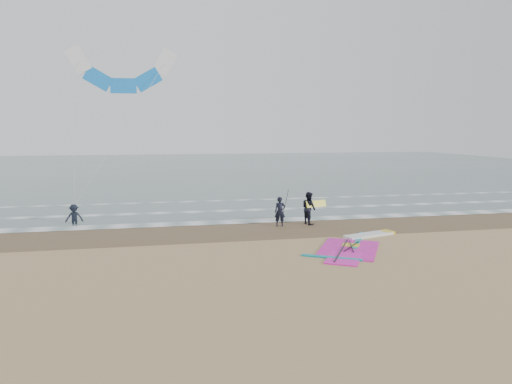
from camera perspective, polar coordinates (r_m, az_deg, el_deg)
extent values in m
plane|color=tan|center=(19.54, 6.64, -8.24)|extent=(120.00, 120.00, 0.00)
cube|color=#47605E|center=(66.34, -6.26, 3.02)|extent=(120.00, 80.00, 0.02)
cube|color=brown|center=(25.14, 2.41, -4.59)|extent=(120.00, 5.00, 0.01)
cube|color=white|center=(27.24, 1.31, -3.58)|extent=(120.00, 1.20, 0.02)
cube|color=white|center=(30.89, -0.24, -2.23)|extent=(120.00, 0.70, 0.02)
cube|color=white|center=(35.26, -1.65, -1.00)|extent=(120.00, 0.50, 0.01)
cube|color=white|center=(24.03, 13.88, -5.23)|extent=(2.87, 1.52, 0.13)
cube|color=yellow|center=(24.91, 16.07, -4.84)|extent=(0.68, 0.79, 0.15)
cube|color=#ED1DB2|center=(21.26, 11.52, -6.97)|extent=(3.91, 4.32, 0.04)
cube|color=#ED1DB2|center=(19.65, 10.90, -8.16)|extent=(2.16, 2.41, 0.05)
cube|color=#0C8C99|center=(22.98, 12.69, -5.89)|extent=(2.00, 3.21, 0.06)
cube|color=#0C8C99|center=(19.69, 9.44, -8.09)|extent=(2.34, 1.50, 0.06)
cube|color=yellow|center=(21.88, 11.76, -6.54)|extent=(1.01, 0.97, 0.06)
cylinder|color=black|center=(20.88, 10.62, -7.12)|extent=(2.07, 3.51, 0.07)
cylinder|color=black|center=(21.53, 11.84, -6.64)|extent=(1.38, 1.52, 0.04)
cylinder|color=black|center=(21.53, 11.84, -6.64)|extent=(0.66, 1.92, 0.04)
imported|color=black|center=(25.64, 3.02, -2.46)|extent=(0.66, 0.49, 1.67)
imported|color=black|center=(26.34, 6.62, -2.01)|extent=(0.95, 1.08, 1.87)
imported|color=black|center=(28.10, -21.81, -2.27)|extent=(1.00, 0.59, 1.52)
cylinder|color=black|center=(25.65, 3.67, -1.58)|extent=(0.17, 0.86, 1.82)
cube|color=yellow|center=(26.33, 7.53, -1.47)|extent=(1.30, 0.51, 0.39)
cube|color=white|center=(31.76, -21.34, 15.15)|extent=(1.65, 0.13, 1.89)
cube|color=blue|center=(31.46, -19.15, 13.24)|extent=(1.90, 0.14, 1.65)
cube|color=blue|center=(31.26, -16.24, 12.63)|extent=(1.64, 0.13, 0.96)
cube|color=blue|center=(31.21, -13.36, 13.50)|extent=(1.90, 0.14, 1.65)
cube|color=white|center=(31.34, -11.28, 15.62)|extent=(1.65, 0.13, 1.89)
cylinder|color=beige|center=(29.59, -21.58, 7.17)|extent=(0.04, 3.80, 8.80)
cylinder|color=beige|center=(29.24, -16.36, 7.40)|extent=(5.40, 3.81, 8.80)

